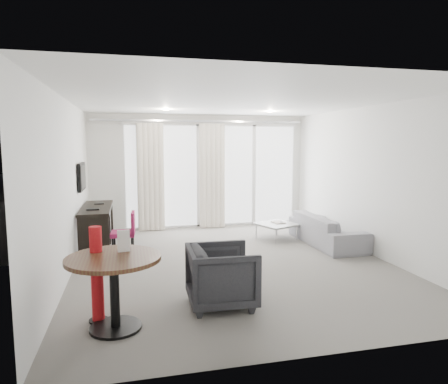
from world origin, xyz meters
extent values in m
cube|color=slate|center=(0.00, 0.00, 0.00)|extent=(5.00, 6.00, 0.00)
cube|color=white|center=(0.00, 0.00, 2.60)|extent=(5.00, 6.00, 0.00)
cube|color=silver|center=(-2.50, 0.00, 1.30)|extent=(0.00, 6.00, 2.60)
cube|color=silver|center=(2.50, 0.00, 1.30)|extent=(0.00, 6.00, 2.60)
cube|color=silver|center=(0.00, -3.00, 1.30)|extent=(5.00, 0.00, 2.60)
cylinder|color=#FFE0B2|center=(-0.90, 1.60, 2.59)|extent=(0.12, 0.12, 0.02)
cylinder|color=#FFE0B2|center=(1.20, 1.60, 2.59)|extent=(0.12, 0.12, 0.02)
cylinder|color=#A81116|center=(-1.98, -1.77, 0.53)|extent=(0.27, 0.27, 1.06)
imported|color=#242427|center=(-0.56, -1.65, 0.36)|extent=(0.83, 0.80, 0.73)
imported|color=gray|center=(2.10, 0.78, 0.29)|extent=(0.77, 1.96, 0.57)
cube|color=#4D4D50|center=(0.30, 4.50, -0.06)|extent=(5.60, 3.00, 0.12)
camera|label=1|loc=(-1.61, -6.17, 1.94)|focal=32.00mm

